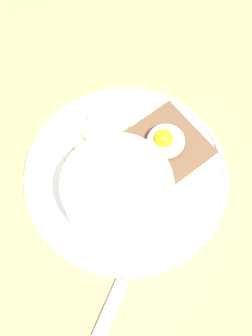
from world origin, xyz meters
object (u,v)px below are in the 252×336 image
toast_slice (165,147)px  poached_egg (165,141)px  oatmeal_bowl (117,193)px  banana_slice_front (98,115)px  banana_slice_right (74,128)px  banana_slice_left (95,132)px  banana_slice_back (73,151)px  banana_slice_inner (118,122)px

toast_slice → poached_egg: size_ratio=2.24×
oatmeal_bowl → banana_slice_front: 12.66cm
banana_slice_right → banana_slice_front: bearing=164.2°
banana_slice_left → banana_slice_back: bearing=-0.8°
banana_slice_front → banana_slice_left: same height
toast_slice → poached_egg: poached_egg is taller
banana_slice_left → oatmeal_bowl: bearing=61.0°
toast_slice → banana_slice_inner: bearing=-77.7°
banana_slice_right → banana_slice_inner: banana_slice_inner is taller
toast_slice → banana_slice_back: banana_slice_back is taller
oatmeal_bowl → banana_slice_front: (-6.98, -10.21, -2.67)cm
toast_slice → banana_slice_back: (8.43, -8.14, 0.11)cm
oatmeal_bowl → poached_egg: size_ratio=2.62×
banana_slice_front → banana_slice_back: banana_slice_back is taller
toast_slice → banana_slice_back: 11.72cm
poached_egg → toast_slice: bearing=153.7°
banana_slice_front → banana_slice_right: bearing=-15.8°
oatmeal_bowl → toast_slice: (-9.50, -0.71, -2.69)cm
oatmeal_bowl → banana_slice_left: bearing=-119.0°
oatmeal_bowl → banana_slice_back: size_ratio=2.91×
oatmeal_bowl → toast_slice: size_ratio=1.17×
banana_slice_left → banana_slice_right: 2.82cm
banana_slice_left → banana_slice_right: (1.45, -2.42, -0.06)cm
toast_slice → oatmeal_bowl: bearing=4.3°
banana_slice_front → toast_slice: bearing=104.9°
poached_egg → banana_slice_right: poached_egg is taller
oatmeal_bowl → toast_slice: 9.90cm
banana_slice_left → banana_slice_inner: bearing=159.3°
oatmeal_bowl → toast_slice: oatmeal_bowl is taller
toast_slice → banana_slice_left: (4.63, -8.09, 0.00)cm
toast_slice → banana_slice_front: (2.53, -9.50, 0.01)cm
banana_slice_back → banana_slice_front: bearing=-167.0°
banana_slice_inner → toast_slice: bearing=102.3°
poached_egg → banana_slice_back: bearing=-44.1°
oatmeal_bowl → banana_slice_inner: oatmeal_bowl is taller
oatmeal_bowl → toast_slice: bearing=-175.7°
oatmeal_bowl → banana_slice_left: size_ratio=2.66×
banana_slice_back → banana_slice_right: bearing=-134.7°
banana_slice_front → banana_slice_left: bearing=33.8°
banana_slice_right → banana_slice_inner: size_ratio=0.87×
banana_slice_left → banana_slice_right: banana_slice_left is taller
oatmeal_bowl → banana_slice_inner: bearing=-136.4°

